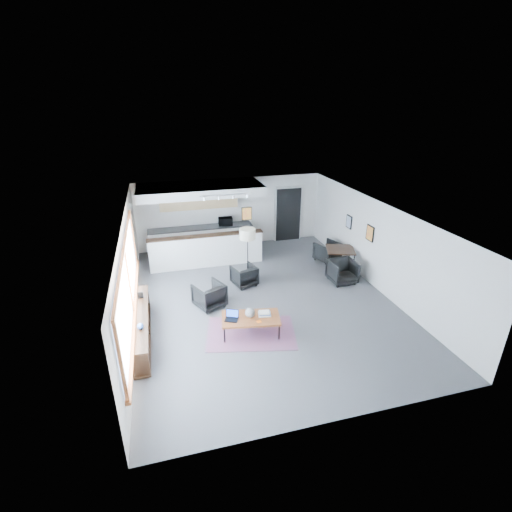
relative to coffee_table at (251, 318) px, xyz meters
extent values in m
cube|color=#4C4C4E|center=(0.75, 1.50, -0.43)|extent=(7.00, 9.00, 0.01)
cube|color=white|center=(0.75, 1.50, 2.18)|extent=(7.00, 9.00, 0.01)
cube|color=silver|center=(0.75, 6.00, 0.88)|extent=(7.00, 0.01, 2.60)
cube|color=silver|center=(0.75, -3.01, 0.88)|extent=(7.00, 0.01, 2.60)
cube|color=silver|center=(-2.76, 1.50, 0.88)|extent=(0.01, 9.00, 2.60)
cube|color=silver|center=(4.25, 1.50, 0.88)|extent=(0.01, 9.00, 2.60)
cube|color=#8CBFFF|center=(-2.72, 0.60, 1.08)|extent=(0.02, 5.80, 1.55)
cube|color=brown|center=(-2.69, 0.60, 0.28)|extent=(0.10, 5.95, 0.06)
cube|color=brown|center=(-2.70, 0.60, 1.88)|extent=(0.06, 5.95, 0.06)
cube|color=brown|center=(-2.70, -2.30, 1.08)|extent=(0.06, 0.06, 1.60)
cube|color=brown|center=(-2.70, 0.60, 1.08)|extent=(0.06, 0.06, 1.60)
cube|color=brown|center=(-2.70, 3.50, 1.08)|extent=(0.06, 0.06, 1.60)
cube|color=black|center=(-2.55, 0.50, 0.20)|extent=(0.35, 3.00, 0.05)
cube|color=black|center=(-2.55, 0.50, -0.37)|extent=(0.35, 3.00, 0.05)
cube|color=black|center=(-2.55, -0.95, -0.09)|extent=(0.33, 0.04, 0.55)
cube|color=black|center=(-2.55, 0.50, -0.09)|extent=(0.33, 0.04, 0.55)
cube|color=black|center=(-2.55, 1.95, -0.09)|extent=(0.33, 0.04, 0.55)
cube|color=#3359A5|center=(-2.55, -0.80, -0.25)|extent=(0.18, 0.04, 0.20)
cube|color=silver|center=(-2.55, -0.63, -0.24)|extent=(0.18, 0.04, 0.22)
cube|color=maroon|center=(-2.55, -0.46, -0.23)|extent=(0.18, 0.04, 0.24)
cube|color=black|center=(-2.55, -0.29, -0.25)|extent=(0.18, 0.04, 0.20)
cube|color=#3359A5|center=(-2.55, -0.12, -0.24)|extent=(0.18, 0.04, 0.22)
cube|color=silver|center=(-2.55, 0.05, -0.23)|extent=(0.18, 0.04, 0.24)
cube|color=maroon|center=(-2.55, 0.22, -0.25)|extent=(0.18, 0.04, 0.20)
cube|color=black|center=(-2.55, 0.39, -0.24)|extent=(0.18, 0.04, 0.22)
cube|color=#3359A5|center=(-2.55, 0.56, -0.23)|extent=(0.18, 0.03, 0.24)
cube|color=silver|center=(-2.55, 0.73, -0.25)|extent=(0.18, 0.03, 0.20)
cube|color=maroon|center=(-2.55, 0.90, -0.24)|extent=(0.18, 0.03, 0.22)
cube|color=black|center=(-2.55, 1.07, -0.23)|extent=(0.18, 0.04, 0.24)
cube|color=black|center=(-2.55, 1.30, 0.31)|extent=(0.14, 0.02, 0.18)
sphere|color=#264C99|center=(-2.53, -0.10, 0.29)|extent=(0.14, 0.14, 0.14)
cube|color=white|center=(-0.45, 4.20, 0.13)|extent=(3.80, 0.25, 1.10)
cube|color=black|center=(-0.45, 4.20, 0.69)|extent=(3.85, 0.32, 0.04)
cube|color=white|center=(-0.45, 5.65, 0.03)|extent=(3.80, 0.60, 0.90)
cube|color=#2D2D2D|center=(-0.45, 5.65, 0.49)|extent=(3.82, 0.62, 0.04)
cube|color=tan|center=(-0.45, 5.80, 1.53)|extent=(2.80, 0.35, 0.70)
cube|color=white|center=(-0.45, 5.10, 2.03)|extent=(4.20, 1.80, 0.30)
cube|color=black|center=(0.95, 4.21, 1.33)|extent=(0.35, 0.03, 0.45)
cube|color=orange|center=(0.95, 4.19, 1.33)|extent=(0.30, 0.01, 0.40)
cube|color=black|center=(3.05, 5.92, 0.63)|extent=(1.00, 0.12, 2.10)
cube|color=white|center=(2.53, 5.93, 0.63)|extent=(0.06, 0.10, 2.10)
cube|color=white|center=(3.57, 5.93, 0.63)|extent=(0.06, 0.10, 2.10)
cube|color=white|center=(3.05, 5.93, 1.70)|extent=(1.10, 0.10, 0.06)
cube|color=silver|center=(0.15, 3.70, 2.14)|extent=(1.60, 0.04, 0.04)
cylinder|color=silver|center=(-0.50, 3.70, 2.06)|extent=(0.07, 0.07, 0.09)
cylinder|color=silver|center=(-0.05, 3.70, 2.06)|extent=(0.07, 0.07, 0.09)
cylinder|color=silver|center=(0.40, 3.70, 2.06)|extent=(0.07, 0.07, 0.09)
cylinder|color=silver|center=(0.85, 3.70, 2.06)|extent=(0.07, 0.07, 0.09)
cube|color=black|center=(4.22, 1.90, 1.13)|extent=(0.03, 0.38, 0.48)
cube|color=orange|center=(4.20, 1.90, 1.13)|extent=(0.00, 0.32, 0.42)
cube|color=black|center=(4.22, 3.20, 1.08)|extent=(0.03, 0.34, 0.44)
cube|color=#859FC5|center=(4.20, 3.20, 1.08)|extent=(0.00, 0.28, 0.38)
cube|color=#683851|center=(0.00, 0.00, -0.42)|extent=(2.40, 1.88, 0.01)
cube|color=brown|center=(0.00, 0.00, 0.01)|extent=(1.51, 0.98, 0.05)
cube|color=black|center=(-0.69, -0.21, -0.22)|extent=(0.04, 0.04, 0.41)
cube|color=black|center=(-0.58, 0.43, -0.22)|extent=(0.04, 0.04, 0.41)
cube|color=black|center=(0.58, -0.43, -0.22)|extent=(0.04, 0.04, 0.41)
cube|color=black|center=(0.69, 0.21, -0.22)|extent=(0.04, 0.04, 0.41)
cube|color=black|center=(-0.06, -0.32, -0.02)|extent=(1.32, 0.26, 0.03)
cube|color=black|center=(0.06, 0.32, -0.02)|extent=(1.32, 0.26, 0.03)
cube|color=black|center=(-0.48, 0.00, 0.04)|extent=(0.37, 0.33, 0.02)
cube|color=black|center=(-0.43, 0.11, 0.15)|extent=(0.30, 0.18, 0.20)
cube|color=blue|center=(-0.43, 0.10, 0.15)|extent=(0.27, 0.15, 0.17)
sphere|color=gray|center=(-0.01, 0.02, 0.15)|extent=(0.24, 0.24, 0.24)
cube|color=silver|center=(0.35, 0.02, 0.05)|extent=(0.34, 0.30, 0.04)
cube|color=#3359A5|center=(0.35, 0.02, 0.09)|extent=(0.31, 0.27, 0.03)
cube|color=silver|center=(0.34, 0.00, 0.11)|extent=(0.29, 0.25, 0.03)
cube|color=#E5590C|center=(0.14, -0.24, 0.04)|extent=(0.13, 0.13, 0.01)
imported|color=black|center=(-0.78, 1.53, -0.05)|extent=(0.95, 0.93, 0.76)
imported|color=black|center=(0.44, 2.53, -0.08)|extent=(0.81, 0.79, 0.69)
cylinder|color=black|center=(0.63, 2.84, -0.41)|extent=(0.39, 0.39, 0.03)
cylinder|color=black|center=(0.63, 2.84, 0.32)|extent=(0.03, 0.03, 1.43)
cylinder|color=beige|center=(0.63, 2.84, 1.12)|extent=(0.64, 0.64, 0.32)
cube|color=black|center=(3.75, 2.75, 0.31)|extent=(1.14, 1.14, 0.04)
cylinder|color=black|center=(3.24, 2.51, -0.07)|extent=(0.05, 0.05, 0.71)
cylinder|color=black|center=(3.51, 3.25, -0.07)|extent=(0.05, 0.05, 0.71)
cylinder|color=black|center=(3.99, 2.25, -0.07)|extent=(0.05, 0.05, 0.71)
cylinder|color=black|center=(4.25, 2.99, -0.07)|extent=(0.05, 0.05, 0.71)
imported|color=black|center=(3.43, 1.90, -0.08)|extent=(0.68, 0.64, 0.68)
imported|color=black|center=(3.68, 3.54, -0.10)|extent=(0.81, 0.78, 0.65)
imported|color=black|center=(0.48, 5.65, 0.68)|extent=(0.53, 0.32, 0.34)
camera|label=1|loc=(-1.87, -7.38, 4.93)|focal=26.00mm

